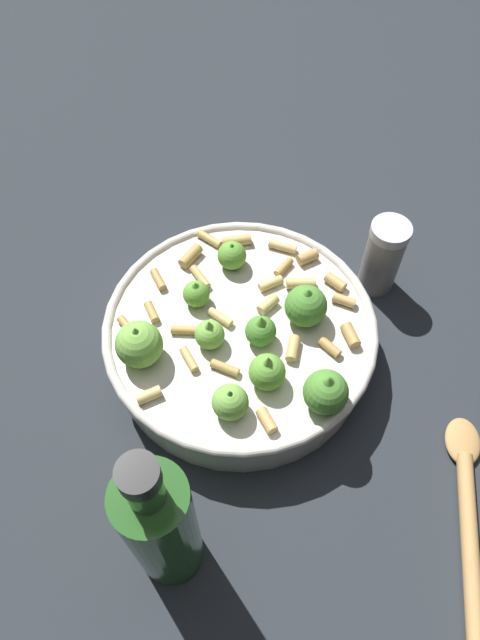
{
  "coord_description": "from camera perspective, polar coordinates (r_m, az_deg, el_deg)",
  "views": [
    {
      "loc": [
        0.33,
        -0.01,
        0.57
      ],
      "look_at": [
        0.0,
        0.0,
        0.07
      ],
      "focal_mm": 32.54,
      "sensor_mm": 36.0,
      "label": 1
    }
  ],
  "objects": [
    {
      "name": "ground_plane",
      "position": [
        0.66,
        -0.0,
        -3.13
      ],
      "size": [
        2.4,
        2.4,
        0.0
      ],
      "primitive_type": "plane",
      "color": "#23282D"
    },
    {
      "name": "cooking_pan",
      "position": [
        0.63,
        0.04,
        -1.63
      ],
      "size": [
        0.29,
        0.29,
        0.11
      ],
      "color": "beige",
      "rests_on": "ground"
    },
    {
      "name": "pepper_shaker",
      "position": [
        0.7,
        13.86,
        6.07
      ],
      "size": [
        0.05,
        0.05,
        0.1
      ],
      "color": "gray",
      "rests_on": "ground"
    },
    {
      "name": "olive_oil_bottle",
      "position": [
        0.49,
        -7.76,
        -19.48
      ],
      "size": [
        0.06,
        0.06,
        0.23
      ],
      "color": "#1E4C19",
      "rests_on": "ground"
    },
    {
      "name": "wooden_spoon",
      "position": [
        0.62,
        21.46,
        -16.99
      ],
      "size": [
        0.22,
        0.07,
        0.02
      ],
      "color": "#B2844C",
      "rests_on": "ground"
    }
  ]
}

